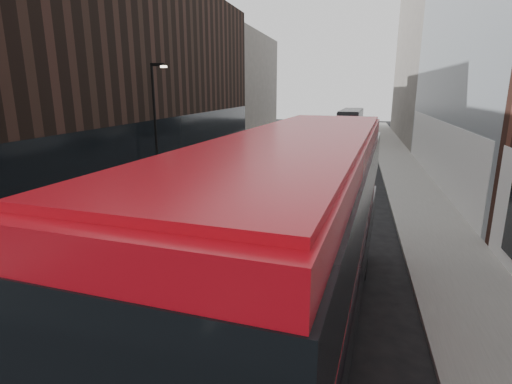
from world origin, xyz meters
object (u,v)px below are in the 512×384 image
Objects in this scene: grey_bus at (351,123)px; car_b at (342,156)px; red_bus at (298,234)px; street_lamp at (156,112)px; car_a at (347,180)px; car_c at (341,152)px.

grey_bus reaches higher than car_b.
street_lamp is at bearing 130.73° from red_bus.
car_a is 0.95× the size of car_c.
grey_bus reaches higher than car_a.
red_bus is (11.29, -15.43, -1.53)m from street_lamp.
car_a reaches higher than car_b.
street_lamp reaches higher than car_a.
red_bus is 22.78m from car_b.
street_lamp is 1.73× the size of car_a.
street_lamp is 15.40m from car_c.
grey_bus reaches higher than car_c.
red_bus is 1.17× the size of grey_bus.
car_b is (-0.58, 8.44, -0.05)m from car_a.
street_lamp is 14.05m from car_b.
car_c is (-0.76, 11.00, -0.07)m from car_a.
car_b is (-0.25, -18.04, -1.10)m from grey_bus.
street_lamp is at bearing 167.82° from car_a.
car_b is 2.57m from car_c.
car_a is (0.33, -26.49, -1.06)m from grey_bus.
street_lamp is at bearing -111.34° from grey_bus.
car_b reaches higher than car_c.
red_bus is at bearing -94.62° from car_c.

